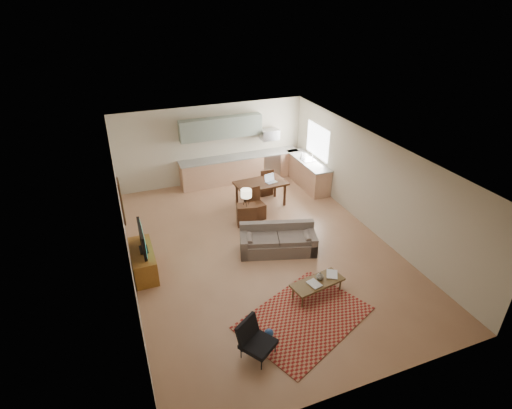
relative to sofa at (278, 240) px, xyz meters
name	(u,v)px	position (x,y,z in m)	size (l,w,h in m)	color
room	(260,203)	(-0.37, 0.30, 1.00)	(9.00, 9.00, 9.00)	#96684A
kitchen_counter_back	(240,168)	(0.53, 4.48, 0.11)	(4.26, 0.64, 0.92)	tan
kitchen_counter_right	(307,172)	(2.56, 3.30, 0.11)	(0.64, 2.26, 0.92)	tan
kitchen_range	(269,164)	(1.63, 4.48, 0.10)	(0.62, 0.62, 0.90)	#A5A8AD
kitchen_microwave	(270,135)	(1.63, 4.50, 1.20)	(0.62, 0.40, 0.35)	#A5A8AD
upper_cabinets	(221,128)	(-0.07, 4.63, 1.60)	(2.80, 0.34, 0.70)	gray
window_right	(318,141)	(2.86, 3.30, 1.20)	(0.02, 1.40, 1.05)	white
wall_art_left	(122,202)	(-3.58, 1.20, 1.20)	(0.06, 0.42, 1.10)	olive
triptych	(209,134)	(-0.47, 4.77, 1.40)	(1.70, 0.04, 0.50)	beige
rug	(304,318)	(-0.45, -2.40, -0.34)	(2.58, 1.79, 0.02)	maroon
sofa	(278,240)	(0.00, 0.00, 0.00)	(2.02, 0.88, 0.70)	brown
coffee_table	(317,288)	(0.14, -1.84, -0.17)	(1.21, 0.48, 0.37)	#4E391B
book_a	(310,286)	(-0.09, -1.93, 0.02)	(0.29, 0.35, 0.03)	maroon
book_b	(327,274)	(0.46, -1.69, 0.02)	(0.37, 0.41, 0.02)	navy
vase	(320,276)	(0.23, -1.78, 0.10)	(0.19, 0.19, 0.18)	black
armchair	(258,341)	(-1.69, -2.95, 0.01)	(0.64, 0.64, 0.73)	black
tv_credenza	(143,261)	(-3.34, 0.37, -0.04)	(0.52, 1.35, 0.62)	brown
tv	(142,239)	(-3.29, 0.37, 0.58)	(0.10, 1.04, 0.62)	black
console_table	(247,215)	(-0.30, 1.54, -0.04)	(0.54, 0.36, 0.63)	#331B0F
table_lamp	(246,197)	(-0.30, 1.54, 0.53)	(0.31, 0.31, 0.51)	beige
dining_table	(261,194)	(0.51, 2.50, 0.04)	(1.55, 0.89, 0.78)	#331B0F
dining_chair_near	(256,204)	(0.09, 1.80, 0.11)	(0.45, 0.47, 0.93)	#331B0F
dining_chair_far	(265,181)	(0.93, 3.20, 0.11)	(0.44, 0.46, 0.93)	#331B0F
laptop	(271,179)	(0.82, 2.39, 0.56)	(0.33, 0.25, 0.25)	#A5A8AD
soap_bottle	(302,155)	(2.46, 3.57, 0.66)	(0.09, 0.09, 0.19)	beige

